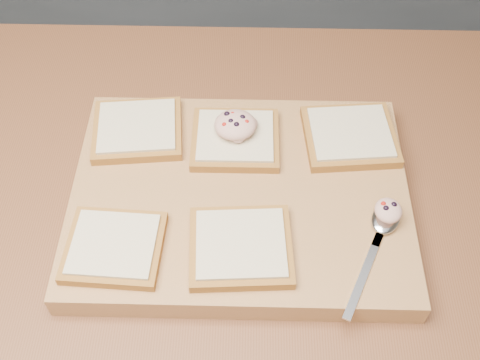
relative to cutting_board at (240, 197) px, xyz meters
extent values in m
cube|color=slate|center=(0.04, -0.01, -0.50)|extent=(1.90, 0.75, 0.84)
cube|color=brown|center=(0.04, -0.01, -0.05)|extent=(2.00, 0.80, 0.06)
cube|color=tan|center=(0.00, 0.00, 0.00)|extent=(0.44, 0.34, 0.04)
cube|color=#9F6F29|center=(-0.15, 0.10, 0.02)|extent=(0.13, 0.12, 0.01)
cube|color=beige|center=(-0.15, 0.10, 0.03)|extent=(0.12, 0.11, 0.00)
cube|color=#9F6F29|center=(-0.01, 0.08, 0.02)|extent=(0.12, 0.11, 0.01)
cube|color=beige|center=(-0.01, 0.08, 0.03)|extent=(0.10, 0.09, 0.00)
cube|color=#9F6F29|center=(0.15, 0.09, 0.02)|extent=(0.13, 0.13, 0.01)
cube|color=beige|center=(0.15, 0.09, 0.03)|extent=(0.12, 0.11, 0.00)
cube|color=#9F6F29|center=(-0.15, -0.10, 0.02)|extent=(0.12, 0.11, 0.01)
cube|color=beige|center=(-0.15, -0.10, 0.03)|extent=(0.10, 0.10, 0.00)
cube|color=#9F6F29|center=(0.00, -0.09, 0.02)|extent=(0.13, 0.12, 0.01)
cube|color=beige|center=(0.00, -0.09, 0.03)|extent=(0.11, 0.10, 0.00)
ellipsoid|color=#D59D88|center=(-0.01, 0.09, 0.05)|extent=(0.06, 0.06, 0.03)
sphere|color=black|center=(0.00, 0.09, 0.06)|extent=(0.01, 0.01, 0.01)
sphere|color=black|center=(-0.02, 0.10, 0.06)|extent=(0.01, 0.01, 0.01)
sphere|color=black|center=(-0.01, 0.08, 0.06)|extent=(0.01, 0.01, 0.01)
sphere|color=black|center=(-0.01, 0.08, 0.06)|extent=(0.01, 0.01, 0.01)
sphere|color=#A5140C|center=(0.01, 0.08, 0.06)|extent=(0.01, 0.01, 0.01)
sphere|color=#A5140C|center=(-0.01, 0.10, 0.06)|extent=(0.01, 0.01, 0.01)
sphere|color=#A5140C|center=(-0.02, 0.08, 0.06)|extent=(0.01, 0.01, 0.01)
ellipsoid|color=silver|center=(0.18, -0.05, 0.02)|extent=(0.05, 0.06, 0.01)
cube|color=silver|center=(0.17, -0.07, 0.02)|extent=(0.02, 0.04, 0.00)
cube|color=silver|center=(0.15, -0.12, 0.02)|extent=(0.06, 0.13, 0.00)
ellipsoid|color=#D59D88|center=(0.18, -0.05, 0.04)|extent=(0.03, 0.04, 0.02)
sphere|color=black|center=(0.19, -0.04, 0.05)|extent=(0.01, 0.01, 0.01)
sphere|color=black|center=(0.18, -0.05, 0.05)|extent=(0.01, 0.01, 0.01)
sphere|color=#A5140C|center=(0.18, -0.04, 0.05)|extent=(0.01, 0.01, 0.01)
camera|label=1|loc=(0.01, -0.48, 0.65)|focal=45.00mm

